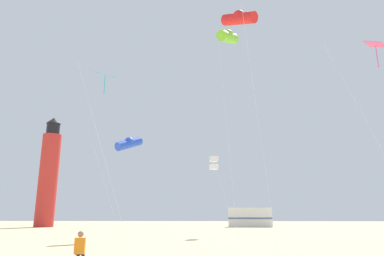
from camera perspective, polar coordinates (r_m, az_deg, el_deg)
name	(u,v)px	position (r m, az deg, el deg)	size (l,w,h in m)	color
kite_flyer_standing	(80,248)	(12.97, -17.86, -18.16)	(0.40, 0.55, 1.16)	orange
kite_tube_lime	(228,37)	(24.22, 5.87, 14.63)	(1.69, 2.56, 14.00)	silver
kite_tube_scarlet	(239,18)	(22.26, 7.70, 17.39)	(2.63, 2.61, 13.96)	silver
kite_tube_blue	(129,143)	(28.05, -10.28, -2.49)	(3.80, 4.03, 7.92)	silver
kite_diamond_cyan	(105,80)	(20.96, -14.07, 7.56)	(3.01, 2.73, 9.89)	silver
kite_box_white	(214,163)	(31.11, 3.61, -5.74)	(2.37, 2.37, 6.77)	silver
kite_diamond_rainbow	(375,52)	(19.21, 27.84, 11.00)	(3.09, 3.09, 9.93)	silver
lighthouse_distant	(49,174)	(58.06, -22.42, -6.97)	(2.80, 2.80, 16.80)	red
rv_van_white	(250,217)	(54.70, 9.43, -14.24)	(6.52, 2.58, 2.80)	white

